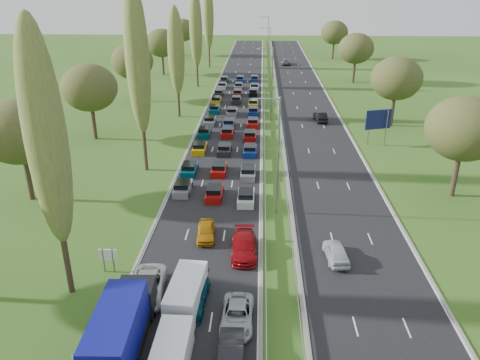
{
  "coord_description": "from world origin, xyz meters",
  "views": [
    {
      "loc": [
        2.73,
        0.06,
        21.97
      ],
      "look_at": [
        0.54,
        47.75,
        1.5
      ],
      "focal_mm": 35.0,
      "sensor_mm": 36.0,
      "label": 1
    }
  ],
  "objects_px": {
    "white_van_front": "(172,354)",
    "info_sign": "(108,257)",
    "blue_lorry": "(122,327)",
    "white_van_rear": "(187,292)",
    "near_car_2": "(147,287)",
    "direction_sign": "(378,121)"
  },
  "relations": [
    {
      "from": "white_van_front",
      "to": "info_sign",
      "type": "xyz_separation_m",
      "value": [
        -6.98,
        9.96,
        0.3
      ]
    },
    {
      "from": "white_van_front",
      "to": "direction_sign",
      "type": "height_order",
      "value": "direction_sign"
    },
    {
      "from": "blue_lorry",
      "to": "info_sign",
      "type": "bearing_deg",
      "value": 110.73
    },
    {
      "from": "blue_lorry",
      "to": "white_van_rear",
      "type": "relative_size",
      "value": 1.64
    },
    {
      "from": "white_van_front",
      "to": "blue_lorry",
      "type": "bearing_deg",
      "value": 161.83
    },
    {
      "from": "blue_lorry",
      "to": "white_van_rear",
      "type": "xyz_separation_m",
      "value": [
        3.31,
        4.93,
        -0.85
      ]
    },
    {
      "from": "white_van_front",
      "to": "white_van_rear",
      "type": "relative_size",
      "value": 0.94
    },
    {
      "from": "white_van_rear",
      "to": "blue_lorry",
      "type": "bearing_deg",
      "value": -119.84
    },
    {
      "from": "near_car_2",
      "to": "white_van_front",
      "type": "bearing_deg",
      "value": -70.07
    },
    {
      "from": "white_van_rear",
      "to": "info_sign",
      "type": "relative_size",
      "value": 2.65
    },
    {
      "from": "blue_lorry",
      "to": "info_sign",
      "type": "height_order",
      "value": "blue_lorry"
    },
    {
      "from": "info_sign",
      "to": "near_car_2",
      "type": "bearing_deg",
      "value": -38.5
    },
    {
      "from": "blue_lorry",
      "to": "white_van_rear",
      "type": "distance_m",
      "value": 6.0
    },
    {
      "from": "direction_sign",
      "to": "white_van_front",
      "type": "bearing_deg",
      "value": -116.79
    },
    {
      "from": "white_van_rear",
      "to": "near_car_2",
      "type": "bearing_deg",
      "value": 168.27
    },
    {
      "from": "direction_sign",
      "to": "info_sign",
      "type": "bearing_deg",
      "value": -130.89
    },
    {
      "from": "blue_lorry",
      "to": "info_sign",
      "type": "relative_size",
      "value": 4.34
    },
    {
      "from": "near_car_2",
      "to": "info_sign",
      "type": "height_order",
      "value": "info_sign"
    },
    {
      "from": "near_car_2",
      "to": "white_van_front",
      "type": "relative_size",
      "value": 1.08
    },
    {
      "from": "blue_lorry",
      "to": "white_van_front",
      "type": "relative_size",
      "value": 1.75
    },
    {
      "from": "near_car_2",
      "to": "white_van_rear",
      "type": "height_order",
      "value": "white_van_rear"
    },
    {
      "from": "white_van_rear",
      "to": "direction_sign",
      "type": "xyz_separation_m",
      "value": [
        21.81,
        37.18,
        2.42
      ]
    }
  ]
}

